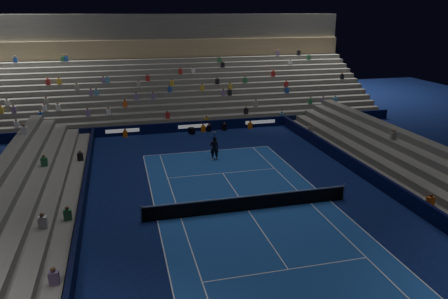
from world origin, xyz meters
TOP-DOWN VIEW (x-y plane):
  - ground at (0.00, 0.00)m, footprint 90.00×90.00m
  - court_surface at (0.00, 0.00)m, footprint 10.97×23.77m
  - sponsor_barrier_far at (0.00, 18.50)m, footprint 44.00×0.25m
  - sponsor_barrier_east at (9.70, 0.00)m, footprint 0.25×37.00m
  - sponsor_barrier_west at (-9.70, 0.00)m, footprint 0.25×37.00m
  - grandstand_main at (0.00, 27.90)m, footprint 44.00×15.20m
  - grandstand_east at (13.17, 0.00)m, footprint 5.00×37.00m
  - grandstand_west at (-13.17, 0.00)m, footprint 5.00×37.00m
  - tennis_net at (0.00, 0.00)m, footprint 12.90×0.10m
  - tennis_player at (0.08, 9.55)m, footprint 0.76×0.55m
  - broadcast_camera at (-0.39, 17.51)m, footprint 0.65×1.01m

SIDE VIEW (x-z plane):
  - ground at x=0.00m, z-range 0.00..0.00m
  - court_surface at x=0.00m, z-range 0.00..0.01m
  - broadcast_camera at x=-0.39m, z-range 0.01..0.64m
  - sponsor_barrier_far at x=0.00m, z-range 0.00..1.00m
  - sponsor_barrier_east at x=9.70m, z-range 0.00..1.00m
  - sponsor_barrier_west at x=-9.70m, z-range 0.00..1.00m
  - tennis_net at x=0.00m, z-range -0.05..1.05m
  - grandstand_east at x=13.17m, z-range -0.33..2.17m
  - grandstand_west at x=-13.17m, z-range -0.33..2.17m
  - tennis_player at x=0.08m, z-range 0.00..1.95m
  - grandstand_main at x=0.00m, z-range -2.22..8.98m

